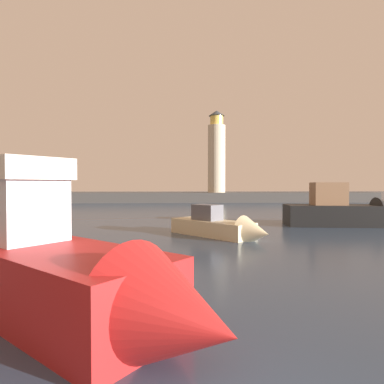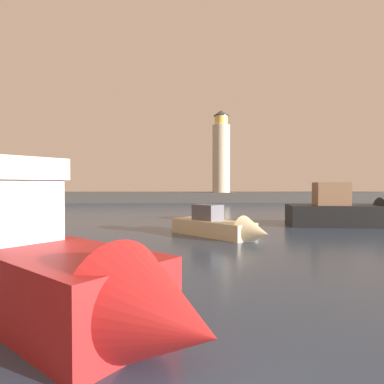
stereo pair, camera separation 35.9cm
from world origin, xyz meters
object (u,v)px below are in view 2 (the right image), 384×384
(motorboat_1, at_px, (224,227))
(motorboat_3, at_px, (354,213))
(lighthouse, at_px, (221,154))
(motorboat_0, at_px, (46,264))
(mooring_buoy, at_px, (4,224))

(motorboat_1, relative_size, motorboat_3, 0.67)
(motorboat_1, xyz_separation_m, motorboat_3, (9.66, 4.48, 0.40))
(lighthouse, distance_m, motorboat_0, 46.73)
(motorboat_0, relative_size, mooring_buoy, 11.05)
(motorboat_1, relative_size, mooring_buoy, 7.68)
(motorboat_1, distance_m, motorboat_3, 10.65)
(lighthouse, bearing_deg, motorboat_1, -96.56)
(lighthouse, height_order, mooring_buoy, lighthouse)
(lighthouse, relative_size, motorboat_1, 2.31)
(mooring_buoy, bearing_deg, motorboat_0, -58.51)
(motorboat_0, bearing_deg, lighthouse, 78.38)
(mooring_buoy, bearing_deg, motorboat_3, 3.62)
(lighthouse, xyz_separation_m, motorboat_3, (5.63, -30.52, -6.98))
(motorboat_3, bearing_deg, mooring_buoy, -176.38)
(motorboat_0, height_order, mooring_buoy, motorboat_0)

